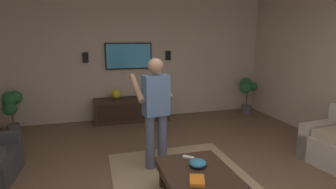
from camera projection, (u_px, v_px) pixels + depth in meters
name	position (u px, v px, depth m)	size (l,w,h in m)	color
wall_back_tv	(138.00, 59.00, 6.41)	(0.10, 6.46, 2.85)	#BCA893
coffee_table	(197.00, 179.00, 3.16)	(1.00, 0.80, 0.40)	#332116
media_console	(132.00, 110.00, 6.27)	(0.45, 1.70, 0.55)	#332116
tv	(129.00, 56.00, 6.24)	(0.05, 1.08, 0.61)	black
person_standing	(155.00, 107.00, 3.90)	(0.60, 0.60, 1.64)	#4C5166
potted_plant_tall	(246.00, 89.00, 6.81)	(0.37, 0.46, 0.93)	#4C4C51
potted_plant_short	(11.00, 105.00, 5.39)	(0.42, 0.36, 0.87)	#4C4C51
bowl	(198.00, 163.00, 3.23)	(0.21, 0.21, 0.09)	teal
remote_white	(188.00, 157.00, 3.47)	(0.15, 0.04, 0.02)	white
book	(197.00, 180.00, 2.89)	(0.22, 0.16, 0.04)	orange
vase_round	(116.00, 94.00, 6.14)	(0.22, 0.22, 0.22)	gold
wall_speaker_left	(168.00, 55.00, 6.51)	(0.06, 0.12, 0.22)	black
wall_speaker_right	(86.00, 58.00, 6.00)	(0.06, 0.12, 0.22)	black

